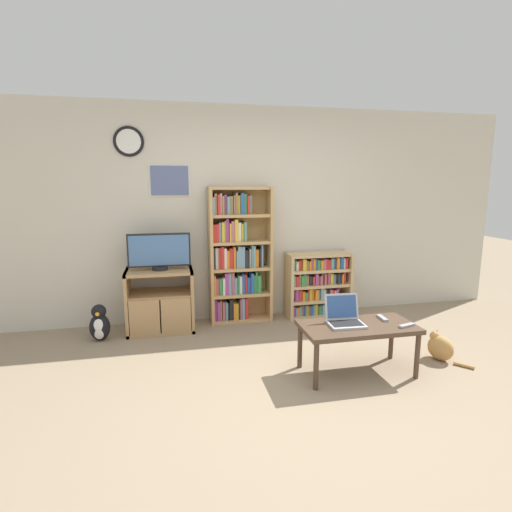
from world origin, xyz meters
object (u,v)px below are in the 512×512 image
bookshelf_tall (237,257)px  penguin_figurine (100,324)px  tv_stand (160,300)px  cat (440,347)px  coffee_table (358,330)px  television (159,251)px  bookshelf_short (316,283)px  remote_far_from_laptop (407,325)px  laptop (344,317)px  remote_near_laptop (382,318)px

bookshelf_tall → penguin_figurine: 1.71m
tv_stand → cat: bearing=-27.7°
coffee_table → television: bearing=139.7°
bookshelf_short → bookshelf_tall: bearing=178.7°
remote_far_from_laptop → coffee_table: bearing=55.0°
bookshelf_short → cat: 1.70m
television → bookshelf_tall: bookshelf_tall is taller
penguin_figurine → bookshelf_tall: bearing=11.9°
bookshelf_tall → remote_far_from_laptop: size_ratio=9.92×
laptop → television: bearing=142.5°
laptop → remote_near_laptop: (0.40, 0.03, -0.05)m
cat → bookshelf_tall: bearing=120.2°
tv_stand → remote_far_from_laptop: (2.13, -1.60, 0.10)m
bookshelf_short → penguin_figurine: size_ratio=2.04×
laptop → penguin_figurine: laptop is taller
bookshelf_short → cat: (0.70, -1.51, -0.30)m
bookshelf_tall → remote_far_from_laptop: 2.15m
television → remote_near_laptop: bearing=-34.2°
television → coffee_table: bearing=-40.3°
penguin_figurine → laptop: bearing=-28.4°
remote_far_from_laptop → cat: bearing=-84.7°
bookshelf_tall → laptop: 1.73m
coffee_table → cat: size_ratio=2.44×
laptop → remote_far_from_laptop: size_ratio=1.97×
bookshelf_short → laptop: bearing=-101.7°
laptop → penguin_figurine: size_ratio=0.81×
coffee_table → cat: coffee_table is taller
coffee_table → remote_far_from_laptop: remote_far_from_laptop is taller
cat → bookshelf_short: bearing=96.8°
bookshelf_tall → laptop: size_ratio=5.04×
television → coffee_table: (1.72, -1.46, -0.53)m
remote_near_laptop → remote_far_from_laptop: size_ratio=0.98×
remote_near_laptop → remote_far_from_laptop: bearing=119.6°
remote_far_from_laptop → television: bearing=36.3°
remote_near_laptop → remote_far_from_laptop: (0.11, -0.22, 0.00)m
bookshelf_tall → bookshelf_short: 1.09m
coffee_table → laptop: 0.17m
bookshelf_tall → remote_near_laptop: size_ratio=10.12×
tv_stand → remote_far_from_laptop: tv_stand is taller
laptop → penguin_figurine: (-2.27, 1.23, -0.33)m
bookshelf_short → laptop: bookshelf_short is taller
television → penguin_figurine: bearing=-165.4°
bookshelf_short → remote_near_laptop: bearing=-87.0°
television → cat: 3.08m
tv_stand → penguin_figurine: size_ratio=1.87×
bookshelf_tall → cat: bookshelf_tall is taller
laptop → bookshelf_tall: bearing=117.8°
coffee_table → penguin_figurine: coffee_table is taller
coffee_table → remote_far_from_laptop: (0.40, -0.13, 0.06)m
laptop → coffee_table: bearing=-25.6°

